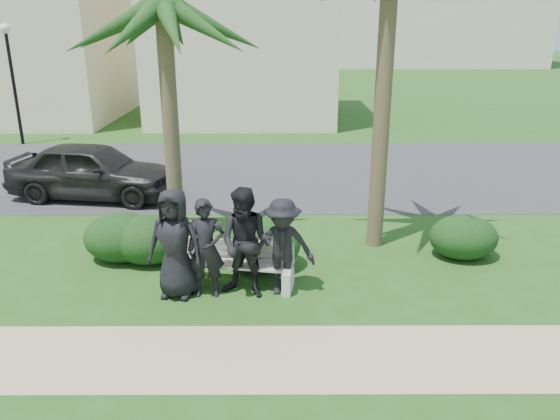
# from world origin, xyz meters

# --- Properties ---
(ground) EXTENTS (160.00, 160.00, 0.00)m
(ground) POSITION_xyz_m (0.00, 0.00, 0.00)
(ground) COLOR #254D16
(ground) RESTS_ON ground
(footpath) EXTENTS (30.00, 1.60, 0.01)m
(footpath) POSITION_xyz_m (0.00, -1.80, 0.00)
(footpath) COLOR tan
(footpath) RESTS_ON ground
(asphalt_street) EXTENTS (160.00, 8.00, 0.01)m
(asphalt_street) POSITION_xyz_m (0.00, 8.00, 0.00)
(asphalt_street) COLOR #2D2D30
(asphalt_street) RESTS_ON ground
(stucco_bldg_left) EXTENTS (10.40, 8.40, 7.30)m
(stucco_bldg_left) POSITION_xyz_m (-12.00, 18.00, 3.66)
(stucco_bldg_left) COLOR beige
(stucco_bldg_left) RESTS_ON ground
(stucco_bldg_right) EXTENTS (8.40, 8.40, 7.30)m
(stucco_bldg_right) POSITION_xyz_m (-1.00, 18.00, 3.66)
(stucco_bldg_right) COLOR beige
(stucco_bldg_right) RESTS_ON ground
(street_lamp) EXTENTS (0.36, 0.36, 4.29)m
(street_lamp) POSITION_xyz_m (-9.00, 12.00, 2.94)
(street_lamp) COLOR black
(street_lamp) RESTS_ON ground
(park_bench) EXTENTS (2.25, 0.85, 0.76)m
(park_bench) POSITION_xyz_m (-0.27, 0.36, 0.34)
(park_bench) COLOR #A39789
(park_bench) RESTS_ON ground
(man_a) EXTENTS (0.99, 0.73, 1.85)m
(man_a) POSITION_xyz_m (-1.11, 0.02, 0.92)
(man_a) COLOR black
(man_a) RESTS_ON ground
(man_b) EXTENTS (0.64, 0.46, 1.67)m
(man_b) POSITION_xyz_m (-0.61, 0.02, 0.84)
(man_b) COLOR black
(man_b) RESTS_ON ground
(man_c) EXTENTS (1.08, 0.95, 1.86)m
(man_c) POSITION_xyz_m (0.05, 0.01, 0.93)
(man_c) COLOR black
(man_c) RESTS_ON ground
(man_d) EXTENTS (1.07, 0.62, 1.66)m
(man_d) POSITION_xyz_m (0.64, 0.09, 0.83)
(man_d) COLOR black
(man_d) RESTS_ON ground
(hedge_a) EXTENTS (1.44, 1.19, 0.94)m
(hedge_a) POSITION_xyz_m (-2.42, 1.51, 0.47)
(hedge_a) COLOR black
(hedge_a) RESTS_ON ground
(hedge_b) EXTENTS (1.43, 1.18, 0.93)m
(hedge_b) POSITION_xyz_m (-1.88, 1.40, 0.47)
(hedge_b) COLOR black
(hedge_b) RESTS_ON ground
(hedge_c) EXTENTS (1.17, 0.96, 0.76)m
(hedge_c) POSITION_xyz_m (0.14, 1.30, 0.38)
(hedge_c) COLOR black
(hedge_c) RESTS_ON ground
(hedge_d) EXTENTS (1.47, 1.21, 0.96)m
(hedge_d) POSITION_xyz_m (0.25, 1.13, 0.48)
(hedge_d) COLOR black
(hedge_d) RESTS_ON ground
(hedge_f) EXTENTS (1.31, 1.08, 0.85)m
(hedge_f) POSITION_xyz_m (4.14, 1.57, 0.43)
(hedge_f) COLOR black
(hedge_f) RESTS_ON ground
(palm_left) EXTENTS (3.00, 3.00, 5.48)m
(palm_left) POSITION_xyz_m (-1.55, 2.51, 4.52)
(palm_left) COLOR brown
(palm_left) RESTS_ON ground
(car_a) EXTENTS (4.47, 2.32, 1.45)m
(car_a) POSITION_xyz_m (-4.19, 5.37, 0.73)
(car_a) COLOR black
(car_a) RESTS_ON ground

